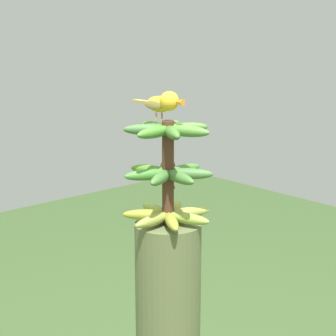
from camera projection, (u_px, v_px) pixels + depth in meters
name	position (u px, v px, depth m)	size (l,w,h in m)	color
banana_bunch	(168.00, 173.00, 1.77)	(0.28, 0.28, 0.32)	#4C2D1E
perched_bird	(164.00, 103.00, 1.74)	(0.20, 0.06, 0.09)	#C68933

